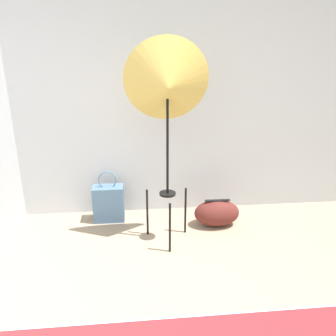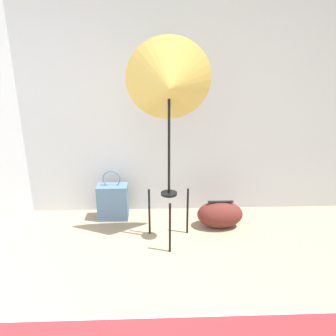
{
  "view_description": "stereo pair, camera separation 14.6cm",
  "coord_description": "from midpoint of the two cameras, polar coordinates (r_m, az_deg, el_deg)",
  "views": [
    {
      "loc": [
        -0.08,
        -1.01,
        1.63
      ],
      "look_at": [
        0.16,
        1.44,
        0.77
      ],
      "focal_mm": 35.0,
      "sensor_mm": 36.0,
      "label": 1
    },
    {
      "loc": [
        0.06,
        -1.02,
        1.63
      ],
      "look_at": [
        0.16,
        1.44,
        0.77
      ],
      "focal_mm": 35.0,
      "sensor_mm": 36.0,
      "label": 2
    }
  ],
  "objects": [
    {
      "name": "wall_back",
      "position": [
        3.35,
        -5.55,
        13.38
      ],
      "size": [
        8.0,
        0.05,
        2.6
      ],
      "color": "#B7BCC1",
      "rests_on": "ground_plane"
    },
    {
      "name": "photo_umbrella",
      "position": [
        2.69,
        -1.7,
        14.15
      ],
      "size": [
        0.71,
        0.41,
        1.78
      ],
      "color": "black",
      "rests_on": "ground_plane"
    },
    {
      "name": "tote_bag",
      "position": [
        3.44,
        -11.49,
        -6.01
      ],
      "size": [
        0.31,
        0.18,
        0.53
      ],
      "color": "slate",
      "rests_on": "ground_plane"
    },
    {
      "name": "duffel_bag",
      "position": [
        3.32,
        7.22,
        -7.79
      ],
      "size": [
        0.45,
        0.27,
        0.28
      ],
      "color": "#5B231E",
      "rests_on": "ground_plane"
    }
  ]
}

